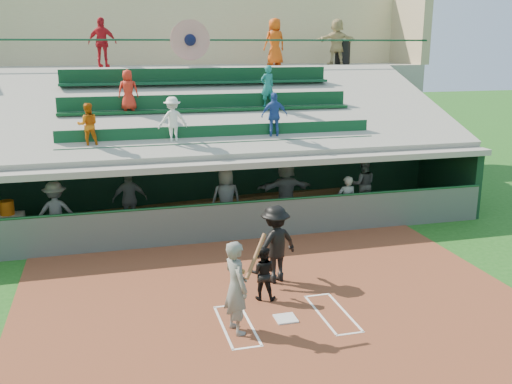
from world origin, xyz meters
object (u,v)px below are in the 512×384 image
object	(u,v)px
white_table	(8,228)
trash_bin	(343,53)
batter_at_plate	(236,287)
water_cooler	(7,208)
catcher	(263,273)
home_plate	(286,318)

from	to	relation	value
white_table	trash_bin	size ratio (longest dim) A/B	0.92
trash_bin	white_table	bearing A→B (deg)	-152.04
batter_at_plate	white_table	world-z (taller)	batter_at_plate
white_table	water_cooler	bearing A→B (deg)	36.94
trash_bin	catcher	bearing A→B (deg)	-119.60
water_cooler	batter_at_plate	bearing A→B (deg)	-53.19
catcher	trash_bin	world-z (taller)	trash_bin
home_plate	catcher	world-z (taller)	catcher
home_plate	catcher	bearing A→B (deg)	100.41
trash_bin	water_cooler	bearing A→B (deg)	-152.06
home_plate	trash_bin	distance (m)	15.81
batter_at_plate	water_cooler	bearing A→B (deg)	126.81
white_table	home_plate	bearing A→B (deg)	-48.37
water_cooler	catcher	bearing A→B (deg)	-42.66
home_plate	catcher	xyz separation A→B (m)	(-0.19, 1.05, 0.59)
white_table	water_cooler	distance (m)	0.59
batter_at_plate	home_plate	bearing A→B (deg)	11.68
white_table	trash_bin	bearing A→B (deg)	26.23
catcher	trash_bin	size ratio (longest dim) A/B	1.24
trash_bin	batter_at_plate	bearing A→B (deg)	-120.10
home_plate	white_table	world-z (taller)	white_table
water_cooler	trash_bin	world-z (taller)	trash_bin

